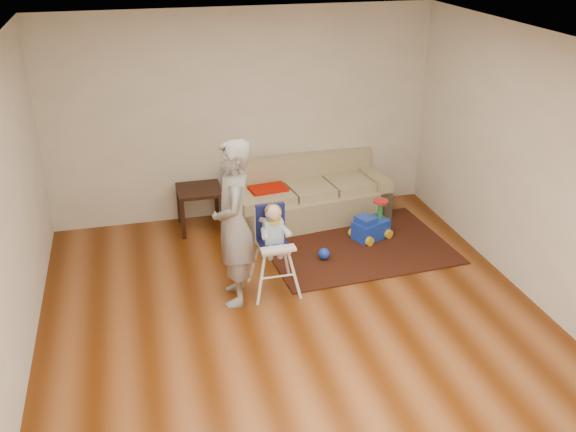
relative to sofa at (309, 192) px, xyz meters
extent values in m
plane|color=#532408|center=(-0.77, -2.30, -0.40)|extent=(5.50, 5.50, 0.00)
cube|color=beige|center=(-0.77, 0.45, 0.95)|extent=(5.00, 0.04, 2.70)
cube|color=beige|center=(-3.27, -2.30, 0.95)|extent=(0.04, 5.50, 2.70)
cube|color=beige|center=(1.73, -2.30, 0.95)|extent=(0.04, 5.50, 2.70)
cube|color=white|center=(-0.77, -2.30, 2.30)|extent=(5.00, 5.50, 0.04)
cube|color=#B91504|center=(-0.56, -0.05, 0.13)|extent=(0.50, 0.36, 0.04)
cube|color=black|center=(0.36, -0.89, -0.39)|extent=(2.28, 1.77, 0.02)
sphere|color=blue|center=(-0.13, -1.12, -0.31)|extent=(0.14, 0.14, 0.14)
cylinder|color=blue|center=(-0.91, -1.71, 0.50)|extent=(0.01, 0.12, 0.01)
imported|color=#939396|center=(-1.28, -1.68, 0.48)|extent=(0.49, 0.68, 1.75)
camera|label=1|loc=(-2.17, -7.42, 3.27)|focal=40.00mm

